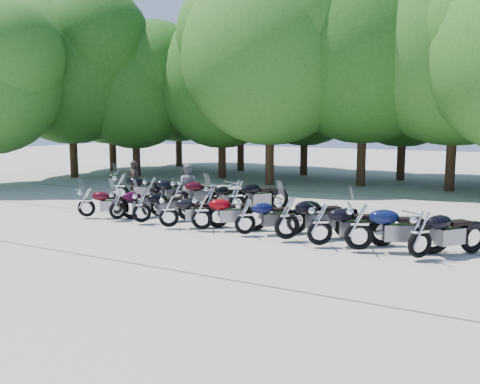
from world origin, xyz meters
The scene contains 29 objects.
ground centered at (0.00, 0.00, 0.00)m, with size 90.00×90.00×0.00m, color #A19A92.
tree_0 centered at (-15.42, 12.98, 5.45)m, with size 7.50×7.50×9.21m.
tree_1 centered at (-12.04, 11.24, 5.06)m, with size 6.97×6.97×8.55m.
tree_2 centered at (-7.25, 12.84, 5.31)m, with size 7.31×7.31×8.97m.
tree_3 centered at (-3.57, 11.24, 6.32)m, with size 8.70×8.70×10.67m.
tree_4 centered at (0.54, 13.09, 6.64)m, with size 9.13×9.13×11.20m.
tree_5 centered at (4.61, 13.20, 6.57)m, with size 9.04×9.04×11.10m.
tree_9 centered at (-13.53, 17.59, 5.52)m, with size 7.59×7.59×9.32m.
tree_10 centered at (-8.29, 16.97, 5.66)m, with size 7.78×7.78×9.55m.
tree_11 centered at (-3.76, 16.43, 5.49)m, with size 7.56×7.56×9.28m.
tree_12 centered at (1.80, 16.47, 5.72)m, with size 7.88×7.88×9.67m.
tree_17 centered at (-14.68, 9.00, 6.04)m, with size 8.31×8.31×10.20m.
motorcycle_0 centered at (-5.19, 0.44, 0.58)m, with size 0.62×2.05×1.16m, color #39070E, non-canonical shape.
motorcycle_1 centered at (-4.00, 0.62, 0.58)m, with size 0.63×2.05×1.16m, color #31061E, non-canonical shape.
motorcycle_2 centered at (-2.96, 0.55, 0.60)m, with size 0.65×2.13×1.20m, color black, non-canonical shape.
motorcycle_3 centered at (-1.82, 0.40, 0.58)m, with size 0.62×2.04×1.15m, color black, non-canonical shape.
motorcycle_4 centered at (-0.76, 0.58, 0.61)m, with size 0.66×2.17×1.22m, color maroon, non-canonical shape.
motorcycle_5 centered at (0.64, 0.62, 0.59)m, with size 0.64×2.10×1.19m, color #0C0F37, non-canonical shape.
motorcycle_6 centered at (1.92, 0.57, 0.70)m, with size 0.75×2.47×1.39m, color black, non-canonical shape.
motorcycle_7 centered at (2.91, 0.38, 0.65)m, with size 0.70×2.29×1.29m, color black, non-canonical shape.
motorcycle_8 centered at (3.91, 0.38, 0.69)m, with size 0.75×2.45×1.38m, color #0C1237, non-canonical shape.
motorcycle_9 centered at (5.34, 0.34, 0.66)m, with size 0.71×2.34×1.32m, color black, non-canonical shape.
motorcycle_10 centered at (-6.17, 3.22, 0.68)m, with size 0.73×2.39×1.35m, color black, non-canonical shape.
motorcycle_11 centered at (-4.66, 3.17, 0.64)m, with size 0.69×2.27×1.28m, color black, non-canonical shape.
motorcycle_12 centered at (-3.50, 3.32, 0.64)m, with size 0.69×2.26×1.27m, color #380711, non-canonical shape.
motorcycle_13 centered at (-2.03, 3.15, 0.59)m, with size 0.63×2.09×1.18m, color black, non-canonical shape.
motorcycle_14 centered at (-0.99, 3.07, 0.69)m, with size 0.75×2.45×1.38m, color black, non-canonical shape.
rider_0 centered at (-6.09, 3.97, 0.82)m, with size 0.60×0.39×1.63m, color black.
rider_1 centered at (-3.40, 3.72, 0.82)m, with size 0.80×0.62×1.65m, color gray.
Camera 1 is at (7.11, -11.68, 3.23)m, focal length 38.00 mm.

